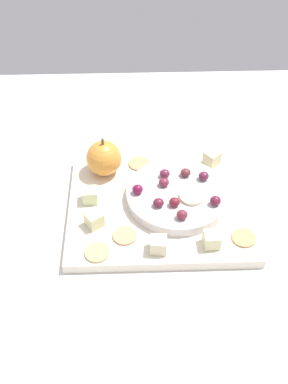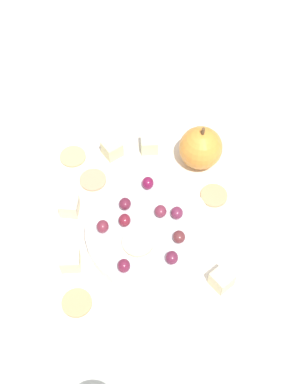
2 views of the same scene
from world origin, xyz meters
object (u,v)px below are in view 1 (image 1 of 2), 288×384
Objects in this scene: cracker_0 at (97,253)px; cracker_2 at (125,236)px; grape_6 at (158,203)px; grape_7 at (175,202)px; platter at (160,208)px; grape_1 at (138,189)px; grape_4 at (182,215)px; apple_slice_0 at (192,196)px; serving_dish at (177,195)px; grape_2 at (204,176)px; grape_3 at (164,182)px; cracker_3 at (244,238)px; cheese_cube_1 at (90,195)px; cheese_cube_3 at (212,158)px; cracker_1 at (139,164)px; apple_whole at (104,158)px; grape_5 at (165,174)px; cheese_cube_0 at (158,245)px; grape_0 at (186,173)px; cheese_cube_4 at (212,240)px; grape_8 at (215,201)px; cheese_cube_2 at (94,219)px.

cracker_0 is 5.84cm from cracker_2.
grape_7 reaches higher than grape_6.
platter is 4.48cm from grape_6.
grape_4 is at bearing 139.01° from grape_1.
grape_6 is 0.43× the size of apple_slice_0.
grape_2 is (-5.20, -3.11, 1.85)cm from serving_dish.
grape_3 is at bearing -103.88° from grape_6.
grape_4 is at bearing -17.35° from cracker_3.
cheese_cube_1 is 1.00× the size of cheese_cube_3.
cracker_0 is at bearing 38.37° from grape_2.
cracker_0 is 1.00× the size of cracker_1.
apple_whole reaches higher than grape_5.
cheese_cube_0 is 0.65× the size of cracker_3.
cheese_cube_0 is 0.65× the size of cracker_0.
grape_0 is at bearing -149.04° from grape_3.
apple_slice_0 is (-2.29, -5.08, -0.58)cm from grape_4.
apple_whole reaches higher than cheese_cube_4.
cracker_3 is (-20.53, 1.16, 0.00)cm from cracker_2.
cracker_1 is 1.00× the size of cracker_3.
cheese_cube_0 and cheese_cube_3 have the same top height.
cracker_2 is 1.00× the size of cracker_3.
serving_dish is 9.66× the size of grape_1.
cracker_3 is (-13.98, 8.84, 1.16)cm from platter.
cracker_1 is 2.16× the size of grape_6.
platter is 5.10cm from grape_7.
cracker_1 is 19.23cm from grape_8.
cracker_1 is at bearing -52.24° from grape_5.
grape_1 is 1.00× the size of grape_5.
cheese_cube_2 is at bearing 24.04° from grape_2.
grape_5 reaches higher than cracker_0.
apple_whole is 1.64× the size of cracker_1.
platter is 7.33× the size of apple_slice_0.
cheese_cube_4 is 14.90cm from cracker_2.
grape_0 is 1.00× the size of grape_1.
grape_2 and grape_5 have the same top height.
grape_4 is (-7.02, 16.86, 2.69)cm from cracker_1.
grape_1 is at bearing -42.12° from cheese_cube_4.
apple_whole is 26.96cm from cheese_cube_4.
cracker_3 is (-17.56, 20.16, 0.00)cm from cracker_1.
cracker_3 is at bearing 147.69° from platter.
cracker_0 is 14.12cm from grape_6.
cheese_cube_4 is 0.65× the size of cracker_3.
cheese_cube_3 is 1.40× the size of grape_6.
grape_3 reaches higher than serving_dish.
apple_whole is at bearing -30.27° from grape_8.
serving_dish is 19.02cm from cracker_0.
grape_7 reaches higher than cheese_cube_2.
grape_1 is at bearing -8.58° from apple_slice_0.
grape_0 reaches higher than cracker_2.
grape_0 is 1.00× the size of grape_3.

